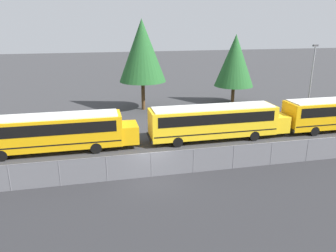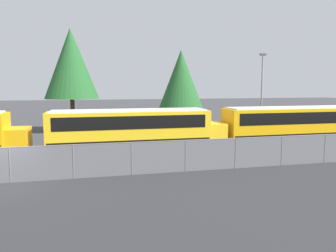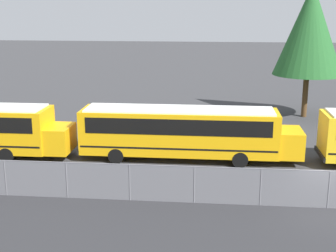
% 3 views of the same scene
% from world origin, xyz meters
% --- Properties ---
extents(ground_plane, '(200.00, 200.00, 0.00)m').
position_xyz_m(ground_plane, '(0.00, 0.00, 0.00)').
color(ground_plane, '#38383A').
extents(fence, '(120.57, 0.07, 1.80)m').
position_xyz_m(fence, '(0.00, -0.00, 0.92)').
color(fence, '#9EA0A5').
rests_on(fence, ground_plane).
extents(school_bus_3, '(12.96, 2.57, 3.09)m').
position_xyz_m(school_bus_3, '(-6.93, 6.31, 1.82)').
color(school_bus_3, '#EDA80F').
rests_on(school_bus_3, ground_plane).
extents(tree_3, '(5.51, 5.51, 10.63)m').
position_xyz_m(tree_3, '(2.21, 18.31, 7.03)').
color(tree_3, '#51381E').
rests_on(tree_3, ground_plane).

